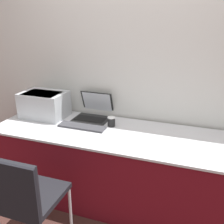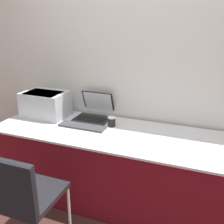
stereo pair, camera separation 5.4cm
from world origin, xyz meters
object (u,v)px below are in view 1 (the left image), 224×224
at_px(printer, 44,104).
at_px(coffee_cup, 111,121).
at_px(external_keyboard, 82,127).
at_px(laptop_left, 93,113).
at_px(chair, 23,194).

xyz_separation_m(printer, coffee_cup, (0.75, -0.01, -0.10)).
distance_m(printer, external_keyboard, 0.53).
distance_m(laptop_left, chair, 1.15).
height_order(printer, external_keyboard, printer).
bearing_deg(external_keyboard, laptop_left, 88.95).
bearing_deg(external_keyboard, printer, 164.25).
distance_m(laptop_left, coffee_cup, 0.28).
height_order(coffee_cup, chair, chair).
height_order(laptop_left, external_keyboard, laptop_left).
xyz_separation_m(external_keyboard, chair, (-0.05, -0.85, -0.18)).
bearing_deg(coffee_cup, chair, -107.02).
bearing_deg(external_keyboard, chair, -93.25).
relative_size(laptop_left, coffee_cup, 3.82).
bearing_deg(chair, coffee_cup, 72.98).
relative_size(external_keyboard, chair, 0.53).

